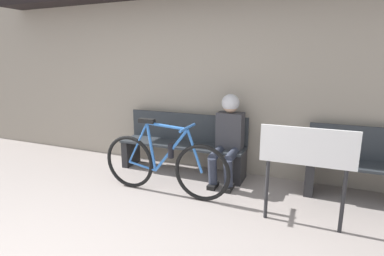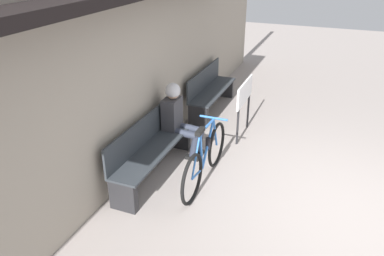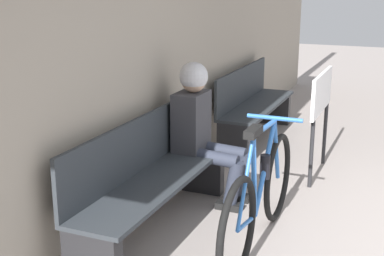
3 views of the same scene
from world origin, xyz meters
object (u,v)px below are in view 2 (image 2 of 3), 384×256
Objects in this scene: park_bench_near at (151,150)px; person_seated at (178,115)px; park_bench_far at (210,91)px; signboard at (245,96)px; bicycle at (205,158)px.

person_seated reaches higher than park_bench_near.
park_bench_near is at bearing 179.97° from park_bench_far.
park_bench_far is at bearing 46.28° from signboard.
signboard reaches higher than park_bench_far.
bicycle is at bearing -82.54° from park_bench_near.
bicycle is 2.54m from park_bench_far.
person_seated reaches higher than park_bench_far.
person_seated is (0.59, 0.67, 0.29)m from bicycle.
person_seated is at bearing -176.58° from park_bench_far.
person_seated is at bearing 141.36° from signboard.
signboard is (1.67, -0.89, 0.33)m from park_bench_near.
bicycle reaches higher than park_bench_far.
bicycle is at bearing -162.20° from park_bench_far.
person_seated is (0.69, -0.11, 0.27)m from park_bench_near.
bicycle is 0.94m from person_seated.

